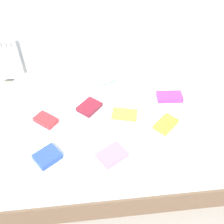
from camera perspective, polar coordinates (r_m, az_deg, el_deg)
The scene contains 11 objects.
ground_plane at distance 2.83m, azimuth 0.11°, elevation -7.61°, with size 8.00×8.00×0.00m, color #9E998E.
bed at distance 2.64m, azimuth 0.12°, elevation -4.35°, with size 2.00×1.50×0.50m.
radiator at distance 3.60m, azimuth -21.68°, elevation 10.39°, with size 0.32×0.04×0.56m.
pillow at distance 2.81m, azimuth -3.20°, elevation 7.76°, with size 0.44×0.28×0.11m, color white.
textbook_purple at distance 2.66m, azimuth 12.20°, elevation 3.21°, with size 0.24×0.13×0.05m, color purple.
textbook_lime at distance 2.44m, azimuth 2.72°, elevation -0.50°, with size 0.23×0.14×0.03m, color #8CC638.
textbook_pink at distance 2.14m, azimuth 0.00°, elevation -9.13°, with size 0.22×0.17×0.03m, color pink.
textbook_red at distance 2.45m, azimuth -14.00°, elevation -1.68°, with size 0.20×0.12×0.04m, color red.
textbook_blue at distance 2.18m, azimuth -13.69°, elevation -9.26°, with size 0.19×0.16×0.05m, color #2847B7.
textbook_maroon at distance 2.51m, azimuth -4.87°, elevation 1.09°, with size 0.20×0.16×0.04m, color maroon.
textbook_yellow at distance 2.40m, azimuth 11.49°, elevation -2.56°, with size 0.22×0.14×0.03m, color yellow.
Camera 1 is at (-0.19, -1.72, 2.25)m, focal length 42.68 mm.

